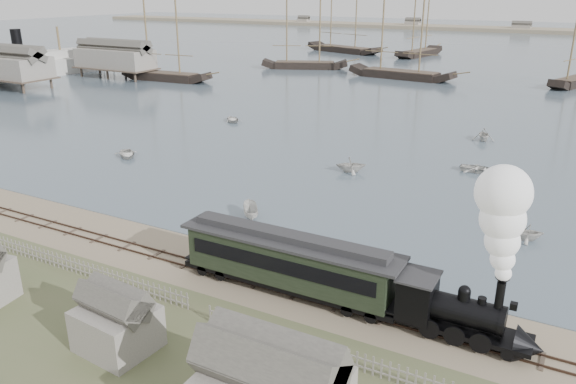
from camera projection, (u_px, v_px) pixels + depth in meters
The scene contains 24 objects.
ground at pixel (215, 256), 42.28m from camera, with size 600.00×600.00×0.00m, color tan.
harbor_water at pixel (520, 49), 182.53m from camera, with size 600.00×336.00×0.06m, color #41525D.
rail_track at pixel (199, 266), 40.62m from camera, with size 120.00×1.80×0.16m.
picket_fence_west at pixel (81, 275), 39.42m from camera, with size 19.00×0.10×1.20m, color gray, non-canonical shape.
picket_fence_east at pixel (323, 360), 30.49m from camera, with size 15.00×0.10×1.20m, color gray, non-canonical shape.
shed_mid at pixel (120, 348), 31.48m from camera, with size 4.00×3.50×3.60m, color gray, non-canonical shape.
western_wharf at pixel (12, 70), 107.98m from camera, with size 36.00×56.00×8.00m, color gray, non-canonical shape.
far_spit at pixel (545, 33), 248.54m from camera, with size 500.00×20.00×1.80m, color tan.
locomotive at pixel (488, 271), 30.23m from camera, with size 8.15×3.04×10.16m.
passenger_coach at pixel (288, 260), 36.52m from camera, with size 15.22×2.94×3.70m.
beached_dinghy at pixel (246, 254), 41.55m from camera, with size 4.09×2.92×0.85m, color beige.
steamship at pixel (19, 54), 122.90m from camera, with size 47.97×8.00×10.49m, color beige, non-canonical shape.
rowboat_0 at pixel (127, 154), 66.51m from camera, with size 3.72×2.66×0.77m, color beige.
rowboat_1 at pixel (351, 165), 60.95m from camera, with size 3.22×2.78×1.70m, color beige.
rowboat_2 at pixel (250, 212), 48.66m from camera, with size 3.30×1.24×1.28m, color beige.
rowboat_3 at pixel (479, 169), 61.04m from camera, with size 3.91×2.79×0.81m, color beige.
rowboat_4 at pixel (527, 232), 44.54m from camera, with size 2.62×2.26×1.38m, color beige.
rowboat_6 at pixel (232, 119), 84.24m from camera, with size 3.43×2.45×0.71m, color beige.
rowboat_7 at pixel (484, 134), 73.45m from camera, with size 3.22×2.78×1.70m, color beige.
schooner_0 at pixel (163, 33), 117.81m from camera, with size 20.91×4.82×20.00m, color black, non-canonical shape.
schooner_1 at pixel (305, 27), 135.49m from camera, with size 20.95×4.83×20.00m, color black, non-canonical shape.
schooner_2 at pixel (404, 32), 120.63m from camera, with size 23.81×5.50×20.00m, color black, non-canonical shape.
schooner_6 at pixel (345, 19), 170.71m from camera, with size 26.99×6.23×20.00m, color black, non-canonical shape.
schooner_7 at pixel (422, 20), 160.83m from camera, with size 22.12×5.11×20.00m, color black, non-canonical shape.
Camera 1 is at (23.01, -30.81, 19.04)m, focal length 35.00 mm.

